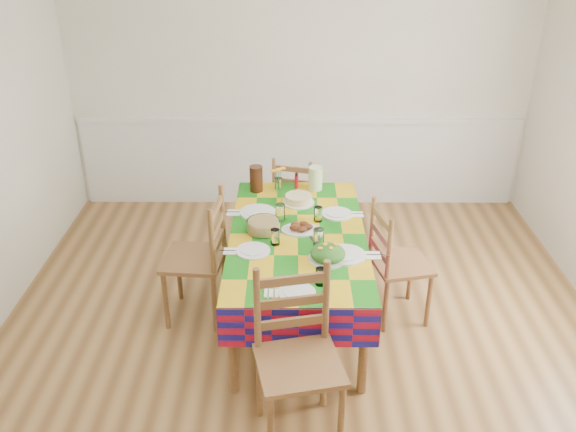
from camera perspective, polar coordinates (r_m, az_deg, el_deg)
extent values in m
cube|color=brown|center=(4.37, 1.39, -13.23)|extent=(4.50, 5.00, 0.04)
cube|color=silver|center=(6.03, 1.14, 13.14)|extent=(4.50, 0.04, 2.70)
cube|color=silver|center=(6.10, 1.10, 8.92)|extent=(4.41, 0.06, 0.04)
cube|color=silver|center=(6.27, 1.07, 5.06)|extent=(4.41, 0.03, 0.90)
cylinder|color=brown|center=(3.91, -5.17, -12.40)|extent=(0.07, 0.07, 0.66)
cylinder|color=brown|center=(3.92, 7.11, -12.39)|extent=(0.07, 0.07, 0.66)
cylinder|color=brown|center=(5.29, -3.64, -0.90)|extent=(0.07, 0.07, 0.66)
cylinder|color=brown|center=(5.29, 5.23, -0.92)|extent=(0.07, 0.07, 0.66)
cube|color=brown|center=(4.38, 0.90, -1.99)|extent=(0.93, 1.77, 0.04)
cube|color=#B50F27|center=(4.37, 0.91, -1.72)|extent=(0.97, 1.80, 0.01)
cube|color=#B50F27|center=(4.46, -5.34, -3.31)|extent=(0.01, 1.80, 0.28)
cube|color=#B50F27|center=(4.47, 7.11, -3.33)|extent=(0.01, 1.80, 0.28)
cube|color=#B50F27|center=(3.69, 1.02, -10.46)|extent=(0.97, 0.01, 0.28)
cube|color=#B50F27|center=(5.24, 0.81, 1.68)|extent=(0.97, 0.01, 0.28)
cylinder|color=silver|center=(3.72, 0.83, -7.18)|extent=(0.23, 0.23, 0.01)
cylinder|color=silver|center=(3.72, 0.83, -7.07)|extent=(0.16, 0.16, 0.01)
cylinder|color=white|center=(3.78, 3.05, -5.67)|extent=(0.07, 0.07, 0.11)
cube|color=silver|center=(3.73, -1.57, -7.22)|extent=(0.09, 0.09, 0.01)
cube|color=silver|center=(3.72, -1.84, -7.16)|extent=(0.01, 0.15, 0.00)
cube|color=silver|center=(3.72, -1.31, -7.17)|extent=(0.01, 0.17, 0.00)
cylinder|color=silver|center=(4.15, -3.29, -3.27)|extent=(0.24, 0.24, 0.01)
cylinder|color=silver|center=(4.15, -3.29, -3.17)|extent=(0.17, 0.17, 0.01)
cylinder|color=white|center=(4.21, -1.21, -1.97)|extent=(0.07, 0.07, 0.11)
cube|color=silver|center=(4.17, -5.44, -3.30)|extent=(0.09, 0.09, 0.01)
cube|color=silver|center=(4.16, -5.68, -3.24)|extent=(0.15, 0.01, 0.00)
cube|color=silver|center=(4.16, -5.21, -3.25)|extent=(0.17, 0.01, 0.00)
cylinder|color=silver|center=(4.66, -2.84, 0.35)|extent=(0.28, 0.28, 0.01)
cylinder|color=silver|center=(4.65, -2.85, 0.46)|extent=(0.19, 0.19, 0.01)
cylinder|color=white|center=(4.52, -0.74, 0.32)|extent=(0.08, 0.08, 0.13)
cube|color=silver|center=(4.67, -5.10, 0.31)|extent=(0.10, 0.10, 0.01)
cube|color=silver|center=(4.67, -5.35, 0.37)|extent=(0.17, 0.01, 0.00)
cube|color=silver|center=(4.67, -4.85, 0.37)|extent=(0.20, 0.01, 0.00)
cylinder|color=silver|center=(4.11, 5.39, -3.64)|extent=(0.28, 0.28, 0.01)
cylinder|color=silver|center=(4.11, 5.40, -3.52)|extent=(0.20, 0.20, 0.01)
cylinder|color=white|center=(4.18, 2.90, -2.07)|extent=(0.08, 0.08, 0.13)
cube|color=silver|center=(4.14, 7.95, -3.68)|extent=(0.10, 0.10, 0.01)
cube|color=silver|center=(4.13, 7.67, -3.62)|extent=(0.18, 0.01, 0.00)
cube|color=silver|center=(4.14, 8.24, -3.62)|extent=(0.21, 0.01, 0.00)
cylinder|color=silver|center=(4.65, 4.59, 0.21)|extent=(0.24, 0.24, 0.01)
cylinder|color=silver|center=(4.64, 4.59, 0.30)|extent=(0.17, 0.17, 0.01)
cylinder|color=white|center=(4.52, 2.82, 0.18)|extent=(0.07, 0.07, 0.11)
cube|color=silver|center=(4.66, 6.52, 0.16)|extent=(0.09, 0.09, 0.01)
cube|color=silver|center=(4.66, 6.31, 0.21)|extent=(0.15, 0.01, 0.00)
cube|color=silver|center=(4.66, 6.73, 0.21)|extent=(0.17, 0.01, 0.00)
ellipsoid|color=silver|center=(4.40, 1.21, -1.31)|extent=(0.29, 0.20, 0.01)
ellipsoid|color=#321708|center=(4.39, 1.87, -1.00)|extent=(0.08, 0.06, 0.04)
ellipsoid|color=#321708|center=(4.42, 1.44, -0.78)|extent=(0.08, 0.06, 0.04)
ellipsoid|color=#321708|center=(4.41, 0.73, -0.84)|extent=(0.08, 0.06, 0.04)
ellipsoid|color=#321708|center=(4.37, 0.62, -1.10)|extent=(0.08, 0.06, 0.04)
ellipsoid|color=#321708|center=(4.36, 1.28, -1.23)|extent=(0.08, 0.06, 0.04)
cylinder|color=silver|center=(4.07, 3.74, -3.99)|extent=(0.26, 0.26, 0.01)
ellipsoid|color=#104113|center=(4.05, 3.75, -3.50)|extent=(0.23, 0.23, 0.10)
cube|color=orange|center=(3.99, 3.05, -3.05)|extent=(0.03, 0.02, 0.01)
cube|color=orange|center=(4.04, 3.51, -2.68)|extent=(0.04, 0.04, 0.01)
cube|color=orange|center=(4.00, 4.04, -3.05)|extent=(0.03, 0.03, 0.01)
cube|color=orange|center=(4.05, 4.49, -2.67)|extent=(0.03, 0.04, 0.01)
cylinder|color=white|center=(4.38, -2.32, -0.94)|extent=(0.24, 0.24, 0.09)
cylinder|color=#DCC174|center=(4.38, -2.32, -0.93)|extent=(0.22, 0.22, 0.07)
cylinder|color=silver|center=(4.81, 0.99, 1.28)|extent=(0.25, 0.25, 0.01)
cylinder|color=tan|center=(4.79, 1.00, 1.65)|extent=(0.21, 0.21, 0.06)
cube|color=black|center=(4.28, 2.39, -2.27)|extent=(0.10, 0.25, 0.01)
cube|color=black|center=(4.30, 2.96, -2.16)|extent=(0.05, 0.26, 0.01)
cylinder|color=white|center=(5.01, -0.89, 2.99)|extent=(0.06, 0.06, 0.11)
cylinder|color=#276622|center=(4.99, -1.10, 3.44)|extent=(0.01, 0.01, 0.16)
ellipsoid|color=orange|center=(4.96, -1.43, 4.24)|extent=(0.05, 0.05, 0.02)
cylinder|color=#276622|center=(5.00, -0.73, 3.48)|extent=(0.01, 0.01, 0.16)
ellipsoid|color=orange|center=(4.97, -0.50, 4.49)|extent=(0.05, 0.05, 0.02)
cylinder|color=#276622|center=(4.98, -0.89, 3.37)|extent=(0.01, 0.01, 0.16)
ellipsoid|color=orange|center=(4.92, -0.91, 4.38)|extent=(0.05, 0.05, 0.02)
cylinder|color=red|center=(5.05, 0.80, 3.34)|extent=(0.03, 0.03, 0.13)
cylinder|color=#BBD999|center=(5.02, 2.58, 3.55)|extent=(0.11, 0.11, 0.20)
cylinder|color=black|center=(4.99, -3.00, 3.51)|extent=(0.11, 0.11, 0.22)
cube|color=silver|center=(3.64, 0.91, -8.06)|extent=(0.08, 0.02, 0.02)
cylinder|color=brown|center=(3.52, -1.62, -19.47)|extent=(0.04, 0.04, 0.50)
cylinder|color=brown|center=(3.59, 5.00, -18.47)|extent=(0.04, 0.04, 0.50)
cylinder|color=brown|center=(3.79, -2.68, -15.40)|extent=(0.04, 0.04, 0.50)
cylinder|color=brown|center=(3.85, 3.38, -14.57)|extent=(0.04, 0.04, 0.50)
cube|color=brown|center=(3.50, 1.06, -13.80)|extent=(0.55, 0.53, 0.03)
cylinder|color=brown|center=(3.46, -2.90, -8.84)|extent=(0.04, 0.04, 0.55)
cylinder|color=brown|center=(3.53, 3.57, -8.06)|extent=(0.04, 0.04, 0.55)
cube|color=brown|center=(3.56, 0.37, -9.91)|extent=(0.40, 0.10, 0.06)
cube|color=brown|center=(3.47, 0.37, -8.02)|extent=(0.40, 0.10, 0.06)
cube|color=brown|center=(3.39, 0.38, -6.03)|extent=(0.40, 0.10, 0.06)
cylinder|color=brown|center=(5.75, 2.70, 0.14)|extent=(0.03, 0.03, 0.41)
cylinder|color=brown|center=(5.81, -0.43, 0.51)|extent=(0.03, 0.03, 0.41)
cylinder|color=brown|center=(5.48, 2.03, -1.27)|extent=(0.03, 0.03, 0.41)
cylinder|color=brown|center=(5.55, -1.24, -0.87)|extent=(0.03, 0.03, 0.41)
cube|color=brown|center=(5.55, 0.78, 1.63)|extent=(0.46, 0.44, 0.03)
cylinder|color=brown|center=(5.28, 2.08, 2.77)|extent=(0.03, 0.03, 0.45)
cylinder|color=brown|center=(5.35, -1.31, 3.14)|extent=(0.03, 0.03, 0.45)
cube|color=brown|center=(5.35, 0.37, 2.08)|extent=(0.32, 0.10, 0.05)
cube|color=brown|center=(5.30, 0.37, 3.22)|extent=(0.32, 0.10, 0.05)
cube|color=brown|center=(5.26, 0.38, 4.39)|extent=(0.32, 0.10, 0.05)
cylinder|color=brown|center=(4.86, -10.17, -5.26)|extent=(0.04, 0.04, 0.48)
cylinder|color=brown|center=(4.56, -11.38, -7.81)|extent=(0.04, 0.04, 0.48)
cylinder|color=brown|center=(4.78, -5.98, -5.54)|extent=(0.04, 0.04, 0.48)
cylinder|color=brown|center=(4.47, -6.90, -8.16)|extent=(0.04, 0.04, 0.48)
cube|color=brown|center=(4.53, -8.83, -3.98)|extent=(0.46, 0.48, 0.03)
cylinder|color=brown|center=(4.53, -6.15, -0.17)|extent=(0.04, 0.04, 0.53)
cylinder|color=brown|center=(4.20, -7.13, -2.55)|extent=(0.04, 0.04, 0.53)
cube|color=brown|center=(4.42, -6.55, -2.53)|extent=(0.06, 0.38, 0.05)
cube|color=brown|center=(4.35, -6.64, -0.95)|extent=(0.06, 0.38, 0.05)
cube|color=brown|center=(4.29, -6.74, 0.68)|extent=(0.06, 0.38, 0.05)
cylinder|color=brown|center=(4.62, 13.03, -7.75)|extent=(0.04, 0.04, 0.44)
cylinder|color=brown|center=(4.88, 11.37, -5.46)|extent=(0.04, 0.04, 0.44)
cylinder|color=brown|center=(4.50, 9.10, -8.36)|extent=(0.04, 0.04, 0.44)
cylinder|color=brown|center=(4.77, 7.64, -5.97)|extent=(0.04, 0.04, 0.44)
cube|color=brown|center=(4.56, 10.53, -4.40)|extent=(0.47, 0.49, 0.03)
cylinder|color=brown|center=(4.25, 9.43, -3.24)|extent=(0.04, 0.04, 0.49)
cylinder|color=brown|center=(4.53, 7.89, -1.03)|extent=(0.04, 0.04, 0.49)
cube|color=brown|center=(4.44, 8.55, -3.21)|extent=(0.09, 0.35, 0.05)
cube|color=brown|center=(4.37, 8.66, -1.76)|extent=(0.09, 0.35, 0.05)
cube|color=brown|center=(4.31, 8.78, -0.28)|extent=(0.09, 0.35, 0.05)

